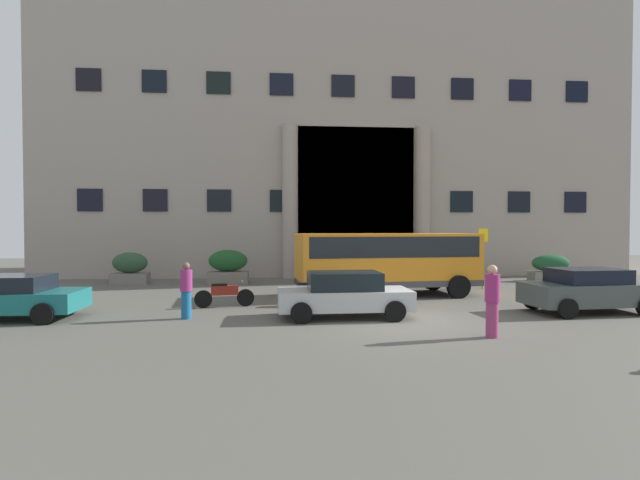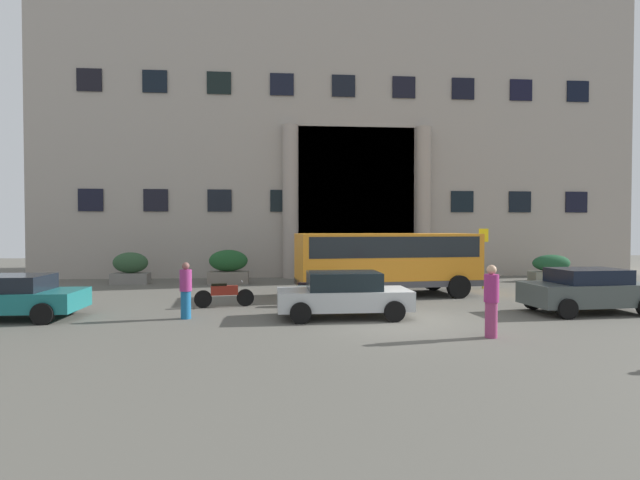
% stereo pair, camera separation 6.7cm
% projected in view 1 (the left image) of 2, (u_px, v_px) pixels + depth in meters
% --- Properties ---
extents(ground_plane, '(80.00, 64.00, 0.12)m').
position_uv_depth(ground_plane, '(401.00, 324.00, 14.22)').
color(ground_plane, '#59574F').
extents(office_building_facade, '(33.79, 9.68, 19.18)m').
position_uv_depth(office_building_facade, '(334.00, 121.00, 31.39)').
color(office_building_facade, '#A2978B').
rests_on(office_building_facade, ground_plane).
extents(orange_minibus, '(7.41, 3.34, 2.51)m').
position_uv_depth(orange_minibus, '(387.00, 258.00, 19.73)').
color(orange_minibus, orange).
rests_on(orange_minibus, ground_plane).
extents(bus_stop_sign, '(0.44, 0.08, 2.71)m').
position_uv_depth(bus_stop_sign, '(483.00, 252.00, 22.00)').
color(bus_stop_sign, '#9C9817').
rests_on(bus_stop_sign, ground_plane).
extents(hedge_planter_east, '(1.96, 0.98, 1.66)m').
position_uv_depth(hedge_planter_east, '(228.00, 267.00, 23.98)').
color(hedge_planter_east, slate).
rests_on(hedge_planter_east, ground_plane).
extents(hedge_planter_entrance_right, '(1.71, 0.71, 1.34)m').
position_uv_depth(hedge_planter_entrance_right, '(344.00, 269.00, 25.01)').
color(hedge_planter_entrance_right, slate).
rests_on(hedge_planter_entrance_right, ground_plane).
extents(hedge_planter_entrance_left, '(2.10, 0.88, 1.35)m').
position_uv_depth(hedge_planter_entrance_left, '(551.00, 268.00, 25.26)').
color(hedge_planter_entrance_left, gray).
rests_on(hedge_planter_entrance_left, ground_plane).
extents(hedge_planter_far_west, '(1.75, 0.87, 1.55)m').
position_uv_depth(hedge_planter_far_west, '(130.00, 269.00, 23.80)').
color(hedge_planter_far_west, gray).
rests_on(hedge_planter_far_west, ground_plane).
extents(parked_compact_extra, '(4.23, 2.11, 1.32)m').
position_uv_depth(parked_compact_extra, '(7.00, 297.00, 14.58)').
color(parked_compact_extra, '#19696A').
rests_on(parked_compact_extra, ground_plane).
extents(parked_hatchback_near, '(4.06, 1.99, 1.39)m').
position_uv_depth(parked_hatchback_near, '(344.00, 294.00, 14.93)').
color(parked_hatchback_near, '#B3B8B9').
rests_on(parked_hatchback_near, ground_plane).
extents(parked_coupe_end, '(4.06, 2.20, 1.43)m').
position_uv_depth(parked_coupe_end, '(587.00, 290.00, 15.76)').
color(parked_coupe_end, '#434C49').
rests_on(parked_coupe_end, ground_plane).
extents(scooter_by_planter, '(2.03, 0.56, 0.89)m').
position_uv_depth(scooter_by_planter, '(310.00, 293.00, 17.11)').
color(scooter_by_planter, black).
rests_on(scooter_by_planter, ground_plane).
extents(motorcycle_near_kerb, '(2.03, 0.59, 0.89)m').
position_uv_depth(motorcycle_near_kerb, '(223.00, 294.00, 16.87)').
color(motorcycle_near_kerb, black).
rests_on(motorcycle_near_kerb, ground_plane).
extents(pedestrian_man_crossing, '(0.36, 0.36, 1.70)m').
position_uv_depth(pedestrian_man_crossing, '(186.00, 290.00, 14.69)').
color(pedestrian_man_crossing, '#195A8E').
rests_on(pedestrian_man_crossing, ground_plane).
extents(pedestrian_man_red_shirt, '(0.36, 0.36, 1.82)m').
position_uv_depth(pedestrian_man_red_shirt, '(492.00, 301.00, 12.18)').
color(pedestrian_man_red_shirt, '#973665').
rests_on(pedestrian_man_red_shirt, ground_plane).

